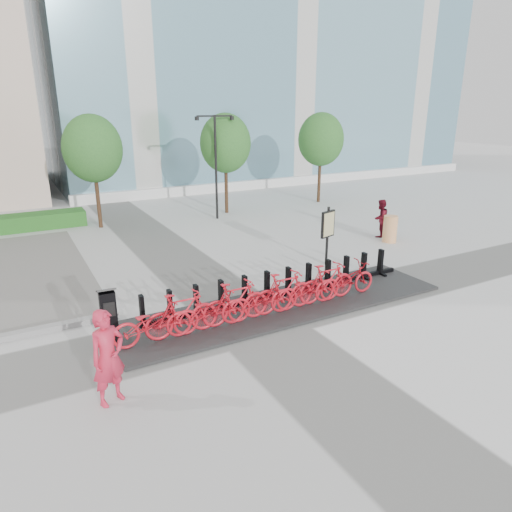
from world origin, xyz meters
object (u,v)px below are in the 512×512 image
bike_0 (153,323)px  pedestrian (380,218)px  kiosk (109,316)px  construction_barrel (390,229)px  map_sign (328,226)px  worker_red (108,357)px

bike_0 → pedestrian: pedestrian is taller
bike_0 → kiosk: size_ratio=1.38×
construction_barrel → map_sign: 4.18m
worker_red → pedestrian: size_ratio=1.16×
kiosk → construction_barrel: kiosk is taller
kiosk → pedestrian: (12.22, 4.05, 0.07)m
worker_red → kiosk: bearing=55.8°
pedestrian → kiosk: bearing=1.5°
kiosk → pedestrian: pedestrian is taller
kiosk → worker_red: (-0.46, -2.26, 0.20)m
bike_0 → construction_barrel: bearing=-71.4°
worker_red → pedestrian: bearing=3.8°
bike_0 → map_sign: (7.17, 2.80, 0.79)m
pedestrian → map_sign: map_sign is taller
kiosk → construction_barrel: 12.45m
bike_0 → pedestrian: bearing=-68.1°
worker_red → construction_barrel: 13.64m
pedestrian → construction_barrel: size_ratio=1.47×
bike_0 → kiosk: (-0.87, 0.52, 0.16)m
kiosk → map_sign: bearing=19.3°
construction_barrel → worker_red: bearing=-156.2°
kiosk → pedestrian: 12.87m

